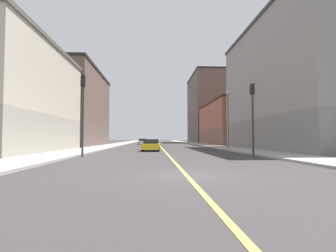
% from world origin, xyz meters
% --- Properties ---
extents(ground_plane, '(400.00, 400.00, 0.00)m').
position_xyz_m(ground_plane, '(0.00, 0.00, 0.00)').
color(ground_plane, '#383334').
rests_on(ground_plane, ground).
extents(sidewalk_left, '(3.91, 168.00, 0.15)m').
position_xyz_m(sidewalk_left, '(9.21, 49.00, 0.07)').
color(sidewalk_left, '#9E9B93').
rests_on(sidewalk_left, ground).
extents(sidewalk_right, '(3.91, 168.00, 0.15)m').
position_xyz_m(sidewalk_right, '(-9.21, 49.00, 0.07)').
color(sidewalk_right, '#9E9B93').
rests_on(sidewalk_right, ground).
extents(lane_center_stripe, '(0.16, 154.00, 0.01)m').
position_xyz_m(lane_center_stripe, '(0.00, 49.00, 0.01)').
color(lane_center_stripe, '#E5D14C').
rests_on(lane_center_stripe, ground).
extents(building_left_near, '(11.62, 25.18, 16.06)m').
position_xyz_m(building_left_near, '(16.83, 21.07, 8.04)').
color(building_left_near, slate).
rests_on(building_left_near, ground).
extents(building_left_mid, '(11.62, 23.94, 9.42)m').
position_xyz_m(building_left_mid, '(16.83, 47.95, 4.72)').
color(building_left_mid, brown).
rests_on(building_left_mid, ground).
extents(building_left_far, '(11.62, 22.54, 21.60)m').
position_xyz_m(building_left_far, '(16.83, 73.21, 10.81)').
color(building_left_far, brown).
rests_on(building_left_far, ground).
extents(building_right_midblock, '(11.62, 22.20, 13.79)m').
position_xyz_m(building_right_midblock, '(-16.83, 38.67, 6.90)').
color(building_right_midblock, brown).
rests_on(building_right_midblock, ground).
extents(traffic_light_left_near, '(0.40, 0.32, 5.96)m').
position_xyz_m(traffic_light_left_near, '(6.84, 10.65, 3.86)').
color(traffic_light_left_near, '#2D2D2D').
rests_on(traffic_light_left_near, ground).
extents(traffic_light_right_near, '(0.40, 0.32, 6.45)m').
position_xyz_m(traffic_light_right_near, '(-6.88, 10.65, 4.14)').
color(traffic_light_right_near, '#2D2D2D').
rests_on(traffic_light_right_near, ground).
extents(street_lamp_left_near, '(0.36, 0.36, 7.12)m').
position_xyz_m(street_lamp_left_near, '(7.86, 21.21, 4.46)').
color(street_lamp_left_near, '#4C4C51').
rests_on(street_lamp_left_near, ground).
extents(car_white, '(1.91, 4.25, 1.34)m').
position_xyz_m(car_white, '(-3.79, 51.13, 0.64)').
color(car_white, white).
rests_on(car_white, ground).
extents(car_maroon, '(1.95, 4.16, 1.25)m').
position_xyz_m(car_maroon, '(-1.11, 42.29, 0.60)').
color(car_maroon, maroon).
rests_on(car_maroon, ground).
extents(car_yellow, '(2.05, 4.50, 1.34)m').
position_xyz_m(car_yellow, '(-1.52, 19.89, 0.66)').
color(car_yellow, gold).
rests_on(car_yellow, ground).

